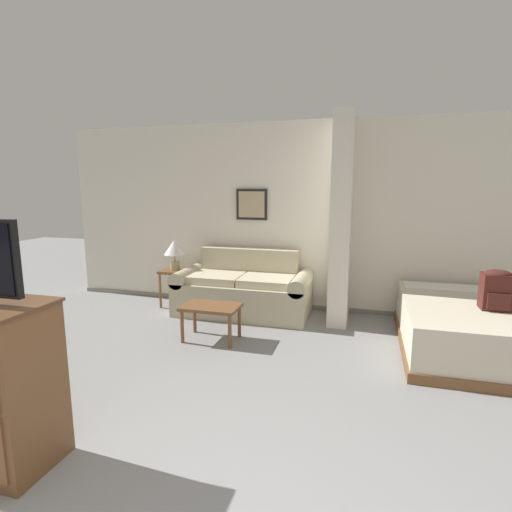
% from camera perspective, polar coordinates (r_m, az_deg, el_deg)
% --- Properties ---
extents(wall_back, '(7.66, 0.16, 2.60)m').
position_cam_1_polar(wall_back, '(5.59, 9.21, 5.39)').
color(wall_back, silver).
rests_on(wall_back, ground_plane).
extents(wall_partition_pillar, '(0.24, 0.72, 2.60)m').
position_cam_1_polar(wall_partition_pillar, '(5.15, 12.15, 4.97)').
color(wall_partition_pillar, silver).
rests_on(wall_partition_pillar, ground_plane).
extents(couch, '(1.81, 0.84, 0.86)m').
position_cam_1_polar(couch, '(5.48, -1.78, -4.91)').
color(couch, '#B7AD8E').
rests_on(couch, ground_plane).
extents(coffee_table, '(0.64, 0.42, 0.41)m').
position_cam_1_polar(coffee_table, '(4.56, -6.45, -7.71)').
color(coffee_table, brown).
rests_on(coffee_table, ground_plane).
extents(side_table, '(0.39, 0.39, 0.54)m').
position_cam_1_polar(side_table, '(5.90, -11.43, -2.93)').
color(side_table, brown).
rests_on(side_table, ground_plane).
extents(table_lamp, '(0.30, 0.30, 0.43)m').
position_cam_1_polar(table_lamp, '(5.82, -11.57, 0.95)').
color(table_lamp, tan).
rests_on(table_lamp, side_table).
extents(bed, '(1.60, 1.90, 0.51)m').
position_cam_1_polar(bed, '(4.88, 29.46, -8.87)').
color(bed, brown).
rests_on(bed, ground_plane).
extents(backpack, '(0.27, 0.24, 0.40)m').
position_cam_1_polar(backpack, '(4.62, 31.11, -4.07)').
color(backpack, '#471E19').
rests_on(backpack, bed).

